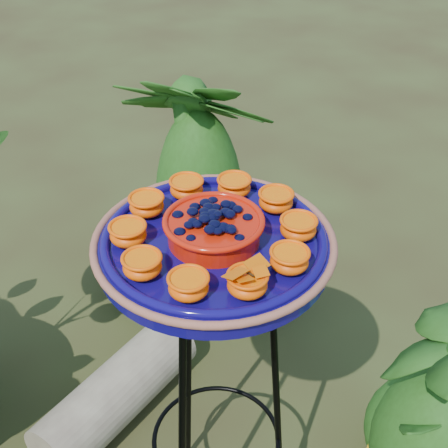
{
  "coord_description": "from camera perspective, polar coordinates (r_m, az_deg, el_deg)",
  "views": [
    {
      "loc": [
        -0.34,
        -0.86,
        1.52
      ],
      "look_at": [
        0.16,
        -0.12,
        0.87
      ],
      "focal_mm": 50.0,
      "sensor_mm": 36.0,
      "label": 1
    }
  ],
  "objects": [
    {
      "name": "tripod_stand",
      "position": [
        1.34,
        -0.78,
        -13.72
      ],
      "size": [
        0.32,
        0.33,
        0.82
      ],
      "rotation": [
        0.0,
        0.0,
        -0.08
      ],
      "color": "black",
      "rests_on": "ground"
    },
    {
      "name": "shrub_back_right",
      "position": [
        2.03,
        -2.28,
        3.22
      ],
      "size": [
        0.67,
        0.67,
        0.85
      ],
      "primitive_type": "imported",
      "rotation": [
        0.0,
        0.0,
        2.3
      ],
      "color": "#214C14",
      "rests_on": "ground"
    },
    {
      "name": "driftwood_log",
      "position": [
        1.87,
        -9.77,
        -14.92
      ],
      "size": [
        0.55,
        0.34,
        0.17
      ],
      "primitive_type": "cylinder",
      "rotation": [
        0.0,
        1.57,
        0.36
      ],
      "color": "tan",
      "rests_on": "ground"
    },
    {
      "name": "shrub_front_right",
      "position": [
        1.54,
        19.41,
        -15.32
      ],
      "size": [
        0.45,
        0.38,
        0.73
      ],
      "primitive_type": "imported",
      "rotation": [
        0.0,
        0.0,
        3.48
      ],
      "color": "#214C14",
      "rests_on": "ground"
    },
    {
      "name": "feeder_dish",
      "position": [
        1.1,
        -0.93,
        -1.5
      ],
      "size": [
        0.44,
        0.44,
        0.1
      ],
      "rotation": [
        0.0,
        0.0,
        -0.08
      ],
      "color": "#0E0759",
      "rests_on": "tripod_stand"
    }
  ]
}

